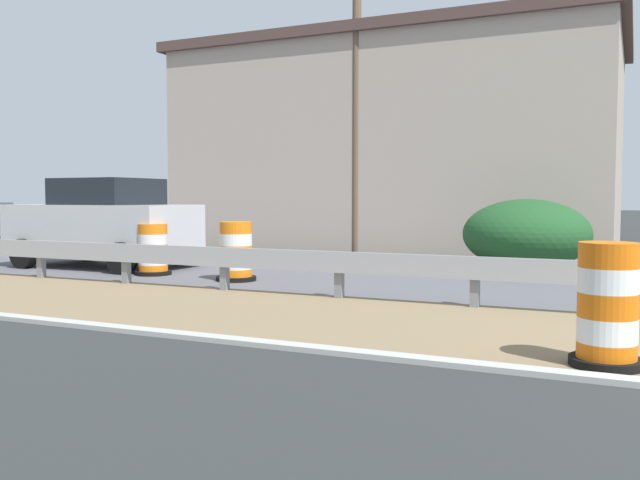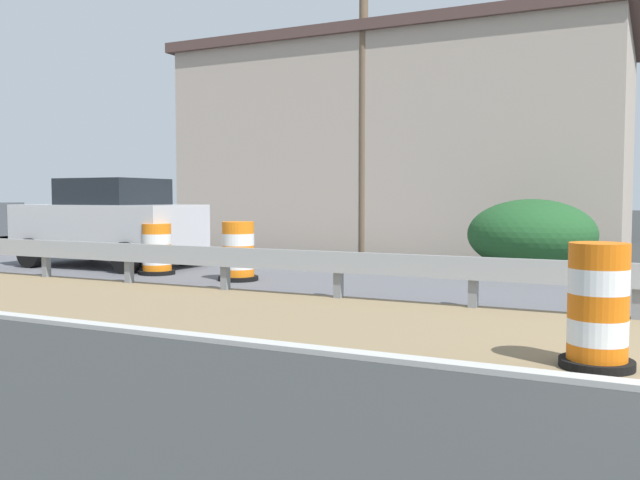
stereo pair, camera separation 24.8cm
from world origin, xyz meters
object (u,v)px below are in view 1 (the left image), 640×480
traffic_barrel_nearest (607,311)px  car_lead_far_lane (104,223)px  utility_pole_near (357,107)px  traffic_barrel_close (236,254)px  traffic_barrel_mid (153,252)px

traffic_barrel_nearest → car_lead_far_lane: 11.37m
utility_pole_near → traffic_barrel_close: bearing=-176.9°
car_lead_far_lane → utility_pole_near: 7.54m
traffic_barrel_close → traffic_barrel_mid: bearing=86.6°
traffic_barrel_close → car_lead_far_lane: 4.02m
utility_pole_near → traffic_barrel_nearest: bearing=-148.0°
traffic_barrel_close → traffic_barrel_mid: size_ratio=1.07×
traffic_barrel_close → car_lead_far_lane: car_lead_far_lane is taller
traffic_barrel_nearest → car_lead_far_lane: bearing=64.8°
car_lead_far_lane → utility_pole_near: utility_pole_near is taller
car_lead_far_lane → utility_pole_near: (5.93, -3.53, 3.02)m
traffic_barrel_nearest → utility_pole_near: (10.78, 6.75, 3.47)m
traffic_barrel_nearest → utility_pole_near: utility_pole_near is taller
utility_pole_near → traffic_barrel_mid: bearing=166.5°
traffic_barrel_close → traffic_barrel_nearest: bearing=-122.0°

